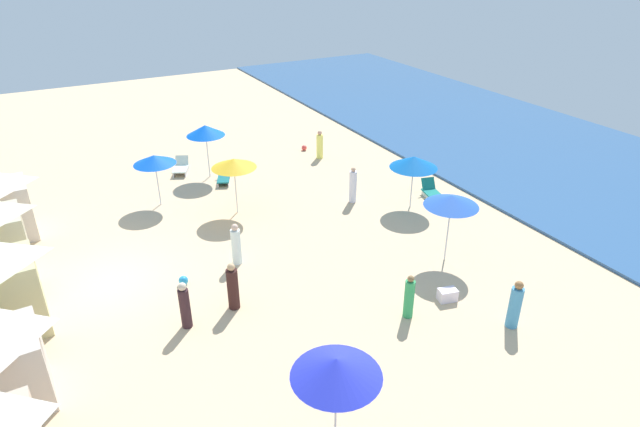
% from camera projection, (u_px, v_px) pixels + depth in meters
% --- Properties ---
extents(ground_plane, '(60.00, 60.00, 0.00)m').
position_uv_depth(ground_plane, '(109.00, 283.00, 18.39)').
color(ground_plane, beige).
extents(ocean, '(60.00, 14.12, 0.12)m').
position_uv_depth(ocean, '(566.00, 163.00, 28.04)').
color(ocean, '#325A8B').
rests_on(ocean, ground_plane).
extents(cabana_0, '(2.20, 2.24, 2.73)m').
position_uv_depth(cabana_0, '(2.00, 205.00, 20.60)').
color(cabana_0, beige).
rests_on(cabana_0, ground_plane).
extents(umbrella_0, '(1.81, 1.81, 2.33)m').
position_uv_depth(umbrella_0, '(154.00, 160.00, 22.85)').
color(umbrella_0, silver).
rests_on(umbrella_0, ground_plane).
extents(umbrella_1, '(1.93, 1.93, 2.61)m').
position_uv_depth(umbrella_1, '(452.00, 201.00, 18.62)').
color(umbrella_1, silver).
rests_on(umbrella_1, ground_plane).
extents(umbrella_2, '(2.07, 2.07, 2.42)m').
position_uv_depth(umbrella_2, '(336.00, 368.00, 11.72)').
color(umbrella_2, silver).
rests_on(umbrella_2, ground_plane).
extents(umbrella_3, '(2.05, 2.05, 2.36)m').
position_uv_depth(umbrella_3, '(414.00, 162.00, 22.65)').
color(umbrella_3, silver).
rests_on(umbrella_3, ground_plane).
extents(lounge_chair_3_0, '(1.38, 0.93, 0.75)m').
position_uv_depth(lounge_chair_3_0, '(432.00, 192.00, 24.36)').
color(lounge_chair_3_0, silver).
rests_on(lounge_chair_3_0, ground_plane).
extents(umbrella_4, '(1.84, 1.84, 2.65)m').
position_uv_depth(umbrella_4, '(205.00, 130.00, 25.49)').
color(umbrella_4, silver).
rests_on(umbrella_4, ground_plane).
extents(lounge_chair_4_0, '(1.39, 1.12, 0.74)m').
position_uv_depth(lounge_chair_4_0, '(181.00, 168.00, 26.89)').
color(lounge_chair_4_0, silver).
rests_on(lounge_chair_4_0, ground_plane).
extents(lounge_chair_4_1, '(1.56, 1.09, 0.75)m').
position_uv_depth(lounge_chair_4_1, '(224.00, 176.00, 25.96)').
color(lounge_chair_4_1, silver).
rests_on(lounge_chair_4_1, ground_plane).
extents(umbrella_5, '(1.88, 1.88, 2.47)m').
position_uv_depth(umbrella_5, '(234.00, 163.00, 22.10)').
color(umbrella_5, silver).
rests_on(umbrella_5, ground_plane).
extents(beachgoer_0, '(0.44, 0.44, 1.50)m').
position_uv_depth(beachgoer_0, '(409.00, 298.00, 16.47)').
color(beachgoer_0, '#33A05A').
rests_on(beachgoer_0, ground_plane).
extents(beachgoer_1, '(0.42, 0.42, 1.58)m').
position_uv_depth(beachgoer_1, '(185.00, 306.00, 16.00)').
color(beachgoer_1, '#362025').
rests_on(beachgoer_1, ground_plane).
extents(beachgoer_2, '(0.53, 0.53, 1.62)m').
position_uv_depth(beachgoer_2, '(515.00, 306.00, 16.02)').
color(beachgoer_2, '#4692C1').
rests_on(beachgoer_2, ground_plane).
extents(beachgoer_3, '(0.36, 0.36, 1.60)m').
position_uv_depth(beachgoer_3, '(236.00, 245.00, 19.19)').
color(beachgoer_3, white).
rests_on(beachgoer_3, ground_plane).
extents(beachgoer_4, '(0.47, 0.47, 1.66)m').
position_uv_depth(beachgoer_4, '(353.00, 186.00, 23.71)').
color(beachgoer_4, silver).
rests_on(beachgoer_4, ground_plane).
extents(beachgoer_5, '(0.38, 0.38, 1.52)m').
position_uv_depth(beachgoer_5, '(320.00, 145.00, 28.53)').
color(beachgoer_5, '#F9F36B').
rests_on(beachgoer_5, ground_plane).
extents(beachgoer_6, '(0.52, 0.52, 1.65)m').
position_uv_depth(beachgoer_6, '(233.00, 287.00, 16.83)').
color(beachgoer_6, '#381D1B').
rests_on(beachgoer_6, ground_plane).
extents(beach_ball_0, '(0.32, 0.32, 0.32)m').
position_uv_depth(beach_ball_0, '(183.00, 280.00, 18.24)').
color(beach_ball_0, '#2492D0').
rests_on(beach_ball_0, ground_plane).
extents(cooler_box_1, '(0.51, 0.67, 0.41)m').
position_uv_depth(cooler_box_1, '(447.00, 295.00, 17.43)').
color(cooler_box_1, white).
rests_on(cooler_box_1, ground_plane).
extents(beach_ball_2, '(0.29, 0.29, 0.29)m').
position_uv_depth(beach_ball_2, '(304.00, 148.00, 29.82)').
color(beach_ball_2, '#E3433E').
rests_on(beach_ball_2, ground_plane).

